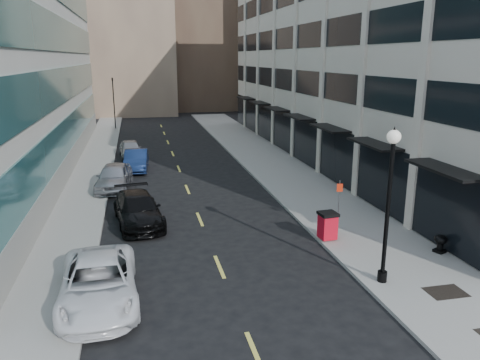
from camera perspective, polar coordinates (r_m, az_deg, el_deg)
name	(u,v)px	position (r m, az deg, el deg)	size (l,w,h in m)	color
sidewalk_right	(296,182)	(32.48, 6.83, -0.23)	(5.00, 80.00, 0.15)	gray
sidewalk_left	(84,194)	(30.92, -18.50, -1.67)	(3.00, 80.00, 0.15)	gray
building_right	(380,50)	(41.66, 16.68, 14.96)	(15.30, 46.50, 18.25)	beige
skyline_tan_near	(124,20)	(77.78, -13.95, 18.46)	(14.00, 18.00, 28.00)	#998164
skyline_brown	(198,3)	(82.76, -5.14, 20.64)	(12.00, 16.00, 34.00)	brown
skyline_tan_far	(66,42)	(88.29, -20.44, 15.54)	(12.00, 14.00, 22.00)	#998164
skyline_stone	(266,47)	(78.46, 3.14, 15.88)	(10.00, 14.00, 20.00)	beige
grate_far	(446,292)	(18.97, 23.80, -12.39)	(1.40, 1.00, 0.01)	black
road_centerline	(193,203)	(28.03, -5.76, -2.77)	(0.15, 68.20, 0.01)	#D8CC4C
traffic_signal	(112,81)	(57.69, -15.29, 11.56)	(0.66, 0.66, 6.98)	black
car_white_van	(99,283)	(17.41, -16.86, -11.89)	(2.61, 5.66, 1.57)	white
car_black_pickup	(138,209)	(24.77, -12.33, -3.53)	(2.19, 5.38, 1.56)	black
car_silver_sedan	(114,177)	(31.53, -15.10, 0.36)	(2.01, 5.00, 1.70)	gray
car_blue_sedan	(136,160)	(36.61, -12.53, 2.37)	(1.66, 4.77, 1.57)	navy
car_grey_sedan	(130,149)	(41.46, -13.21, 3.71)	(1.77, 4.40, 1.50)	gray
trash_bin	(328,225)	(22.22, 10.63, -5.38)	(0.87, 0.94, 1.31)	red
lamppost	(389,193)	(17.75, 17.72, -1.56)	(0.49, 0.49, 5.94)	black
sign_post	(339,198)	(23.25, 11.98, -2.19)	(0.29, 0.08, 2.51)	slate
urn_planter	(440,242)	(22.27, 23.25, -6.94)	(0.57, 0.57, 0.80)	black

